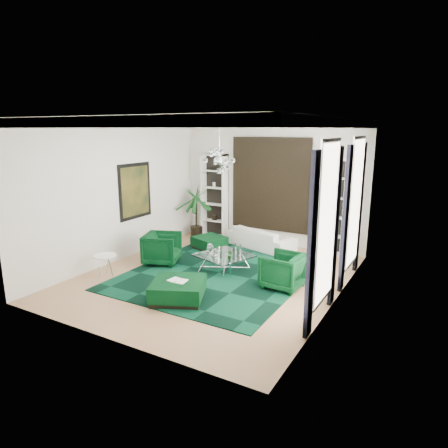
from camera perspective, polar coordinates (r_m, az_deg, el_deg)
The scene contains 30 objects.
floor at distance 10.04m, azimuth -1.51°, elevation -7.60°, with size 6.00×7.00×0.02m, color tan.
ceiling at distance 9.37m, azimuth -1.66°, elevation 14.76°, with size 6.00×7.00×0.02m, color white.
wall_back at distance 12.62m, azimuth 6.73°, elevation 5.64°, with size 6.00×0.02×3.80m, color silver.
wall_front at distance 6.84m, azimuth -16.99°, elevation -1.51°, with size 6.00×0.02×3.80m, color silver.
wall_left at distance 11.36m, azimuth -14.74°, elevation 4.43°, with size 0.02×7.00×3.80m, color silver.
wall_right at distance 8.40m, azimuth 16.29°, elevation 1.25°, with size 0.02×7.00×3.80m, color silver.
crown_molding at distance 9.37m, azimuth -1.66°, elevation 14.09°, with size 6.00×7.00×0.18m, color white, non-canonical shape.
ceiling_medallion at distance 9.63m, azimuth -0.70°, elevation 14.49°, with size 0.90×0.90×0.05m, color white.
tapestry at distance 12.57m, azimuth 6.64°, elevation 5.62°, with size 2.50×0.06×2.80m, color black.
shelving_left at distance 13.39m, azimuth -1.39°, elevation 4.02°, with size 0.90×0.38×2.80m, color white, non-canonical shape.
shelving_right at distance 11.89m, azimuth 14.96°, elevation 2.36°, with size 0.90×0.38×2.80m, color white, non-canonical shape.
painting at distance 11.77m, azimuth -12.55°, elevation 4.60°, with size 0.04×1.30×1.60m, color black.
window_near at distance 7.55m, azimuth 14.52°, elevation 0.03°, with size 0.03×1.10×2.90m, color white.
curtain_near_a at distance 6.89m, azimuth 12.39°, elevation -3.27°, with size 0.07×0.30×3.25m, color black.
curtain_near_b at distance 8.35m, azimuth 15.62°, elevation -0.53°, with size 0.07×0.30×3.25m, color black.
window_far at distance 9.84m, azimuth 18.25°, elevation 2.85°, with size 0.03×1.10×2.90m, color white.
curtain_far_a at distance 9.15m, azimuth 16.92°, elevation 0.58°, with size 0.07×0.30×3.25m, color black.
curtain_far_b at distance 10.65m, azimuth 18.82°, elevation 2.20°, with size 0.07×0.30×3.25m, color black.
rug at distance 10.27m, azimuth -0.64°, elevation -6.97°, with size 4.20×5.00×0.02m, color black.
sofa at distance 12.34m, azimuth 5.33°, elevation -2.01°, with size 2.16×0.85×0.63m, color silver.
armchair_left at distance 11.01m, azimuth -8.82°, elevation -3.46°, with size 0.91×0.93×0.85m, color black.
armchair_right at distance 9.34m, azimuth 8.42°, elevation -6.63°, with size 0.88×0.91×0.82m, color black.
coffee_table at distance 10.41m, azimuth 0.05°, elevation -5.53°, with size 1.21×1.21×0.42m, color white, non-canonical shape.
ottoman_side at distance 12.26m, azimuth -2.10°, elevation -2.69°, with size 0.84×0.84×0.38m, color black.
ottoman_front at distance 8.73m, azimuth -6.56°, elevation -9.40°, with size 1.08×1.08×0.43m, color black.
book at distance 8.65m, azimuth -6.60°, elevation -7.99°, with size 0.40×0.27×0.03m, color white.
side_table at distance 10.39m, azimuth -16.56°, elevation -5.79°, with size 0.56×0.56×0.54m, color white.
palm at distance 13.41m, azimuth -4.01°, elevation 2.75°, with size 1.39×1.39×2.22m, color #144C1B, non-canonical shape.
chandelier at distance 9.66m, azimuth -0.69°, elevation 9.02°, with size 0.76×0.76×0.68m, color white, non-canonical shape.
table_plant at distance 9.96m, azimuth 0.85°, elevation -4.45°, with size 0.13×0.11×0.24m, color #144C1B.
Camera 1 is at (4.85, -8.01, 3.60)m, focal length 32.00 mm.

